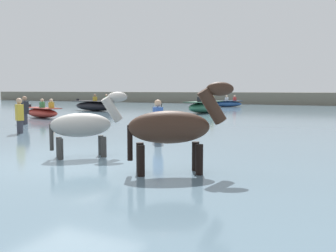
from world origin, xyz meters
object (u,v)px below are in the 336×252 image
Objects in this scene: boat_distant_east at (227,104)px; person_onlooker_left at (158,127)px; horse_trailing_grey at (84,127)px; boat_mid_outer at (42,112)px; channel_buoy at (162,118)px; boat_near_port at (95,106)px; person_spectator_far at (20,121)px; boat_far_offshore at (204,107)px; person_wading_mid at (25,114)px; horse_lead_dark_bay at (174,130)px.

person_onlooker_left is at bearing -76.97° from boat_distant_east.
horse_trailing_grey reaches higher than boat_distant_east.
boat_mid_outer is at bearing 138.41° from horse_trailing_grey.
boat_mid_outer reaches higher than channel_buoy.
boat_near_port is at bearing 126.43° from horse_trailing_grey.
boat_distant_east is 17.22m from boat_mid_outer.
person_spectator_far is (-4.88, 2.70, -0.23)m from horse_trailing_grey.
boat_far_offshore is 2.27× the size of person_onlooker_left.
boat_distant_east is 11.81m from boat_near_port.
boat_near_port is 2.33× the size of person_onlooker_left.
person_wading_mid is at bearing -55.77° from boat_mid_outer.
boat_mid_outer is at bearing -77.09° from boat_near_port.
horse_lead_dark_bay is 1.25× the size of person_onlooker_left.
horse_lead_dark_bay is at bearing -58.24° from person_onlooker_left.
boat_far_offshore is at bearing 97.57° from channel_buoy.
person_wading_mid is 5.86m from channel_buoy.
person_spectator_far is (4.77, -5.86, 0.15)m from boat_mid_outer.
horse_trailing_grey is 9.22m from person_wading_mid.
person_spectator_far reaches higher than boat_mid_outer.
person_onlooker_left is at bearing -46.89° from boat_near_port.
person_wading_mid is at bearing 144.27° from horse_trailing_grey.
boat_mid_outer is 3.27× the size of channel_buoy.
channel_buoy is (8.60, -6.58, -0.15)m from boat_near_port.
person_onlooker_left is (3.84, -13.52, 0.06)m from boat_far_offshore.
boat_near_port is 6.70m from boat_mid_outer.
channel_buoy is (1.05, -7.92, -0.17)m from boat_far_offshore.
horse_lead_dark_bay is 0.54× the size of boat_near_port.
channel_buoy is at bearing 118.62° from horse_lead_dark_bay.
boat_near_port is at bearing 133.11° from person_onlooker_left.
channel_buoy is (-2.54, 8.52, -0.46)m from horse_trailing_grey.
person_wading_mid reaches higher than boat_mid_outer.
boat_mid_outer is 3.84m from person_wading_mid.
person_spectator_far is (0.00, -22.41, 0.15)m from boat_distant_east.
boat_mid_outer is (-9.64, 8.56, -0.38)m from horse_trailing_grey.
person_wading_mid reaches higher than boat_near_port.
horse_lead_dark_bay reaches higher than horse_trailing_grey.
horse_trailing_grey is 1.14× the size of person_spectator_far.
channel_buoy is at bearing 32.35° from person_wading_mid.
person_wading_mid is at bearing -147.65° from channel_buoy.
person_wading_mid is 1.00× the size of person_onlooker_left.
person_onlooker_left is 6.26m from channel_buoy.
boat_distant_east is 1.61× the size of person_onlooker_left.
horse_trailing_grey is 0.50× the size of boat_far_offshore.
person_onlooker_left is (7.74, -2.46, 0.00)m from person_wading_mid.
boat_far_offshore is (-6.04, 17.07, -0.40)m from horse_lead_dark_bay.
horse_lead_dark_bay is at bearing -70.50° from boat_far_offshore.
horse_lead_dark_bay is 15.20m from boat_mid_outer.
horse_lead_dark_bay is 0.78× the size of boat_distant_east.
person_onlooker_left is at bearing -17.65° from person_wading_mid.
boat_mid_outer is at bearing 150.34° from person_onlooker_left.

